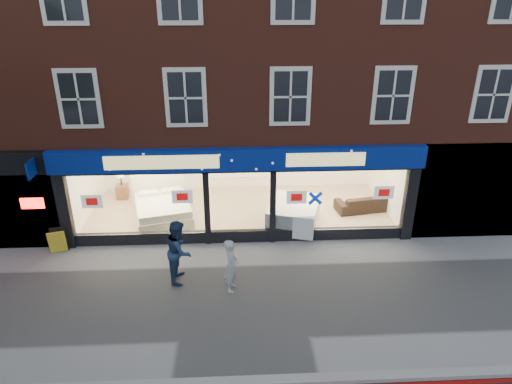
{
  "coord_description": "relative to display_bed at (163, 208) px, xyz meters",
  "views": [
    {
      "loc": [
        -0.14,
        -10.04,
        7.66
      ],
      "look_at": [
        0.49,
        2.5,
        2.03
      ],
      "focal_mm": 32.0,
      "sensor_mm": 36.0,
      "label": 1
    }
  ],
  "objects": [
    {
      "name": "showroom_floor",
      "position": [
        2.75,
        0.49,
        -0.41
      ],
      "size": [
        11.0,
        4.5,
        0.1
      ],
      "primitive_type": "cube",
      "color": "tan",
      "rests_on": "ground"
    },
    {
      "name": "a_board",
      "position": [
        -2.99,
        -2.06,
        -0.06
      ],
      "size": [
        0.59,
        0.46,
        0.81
      ],
      "primitive_type": "cube",
      "rotation": [
        0.0,
        0.0,
        0.26
      ],
      "color": "gold",
      "rests_on": "ground"
    },
    {
      "name": "sofa",
      "position": [
        7.35,
        0.22,
        -0.06
      ],
      "size": [
        2.16,
        1.14,
        0.6
      ],
      "primitive_type": "imported",
      "rotation": [
        0.0,
        0.0,
        3.31
      ],
      "color": "black",
      "rests_on": "showroom_floor"
    },
    {
      "name": "ground",
      "position": [
        2.75,
        -4.76,
        -0.46
      ],
      "size": [
        120.0,
        120.0,
        0.0
      ],
      "primitive_type": "plane",
      "color": "gray",
      "rests_on": "ground"
    },
    {
      "name": "pedestrian_blue",
      "position": [
        1.0,
        -3.72,
        0.46
      ],
      "size": [
        0.74,
        0.93,
        1.85
      ],
      "primitive_type": "imported",
      "rotation": [
        0.0,
        0.0,
        1.53
      ],
      "color": "#1B2E4E",
      "rests_on": "ground"
    },
    {
      "name": "pedestrian_grey",
      "position": [
        2.45,
        -4.31,
        0.31
      ],
      "size": [
        0.48,
        0.63,
        1.55
      ],
      "primitive_type": "imported",
      "rotation": [
        0.0,
        0.0,
        1.36
      ],
      "color": "#A3A5AA",
      "rests_on": "ground"
    },
    {
      "name": "building",
      "position": [
        2.73,
        2.17,
        6.21
      ],
      "size": [
        19.0,
        8.26,
        10.3
      ],
      "color": "maroon",
      "rests_on": "ground"
    },
    {
      "name": "mattress_stack",
      "position": [
        4.62,
        -0.76,
        0.04
      ],
      "size": [
        2.11,
        2.4,
        0.8
      ],
      "rotation": [
        0.0,
        0.0,
        -0.29
      ],
      "color": "silver",
      "rests_on": "showroom_floor"
    },
    {
      "name": "bedside_table",
      "position": [
        -1.81,
        1.74,
        -0.09
      ],
      "size": [
        0.48,
        0.48,
        0.55
      ],
      "primitive_type": "cube",
      "rotation": [
        0.0,
        0.0,
        0.06
      ],
      "color": "brown",
      "rests_on": "showroom_floor"
    },
    {
      "name": "display_bed",
      "position": [
        0.0,
        0.0,
        0.0
      ],
      "size": [
        2.4,
        2.69,
        1.31
      ],
      "rotation": [
        0.0,
        0.0,
        0.24
      ],
      "color": "white",
      "rests_on": "showroom_floor"
    },
    {
      "name": "kerb_stone",
      "position": [
        2.75,
        -7.66,
        -0.4
      ],
      "size": [
        60.0,
        0.25,
        0.12
      ],
      "primitive_type": "cube",
      "color": "gray",
      "rests_on": "ground"
    }
  ]
}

